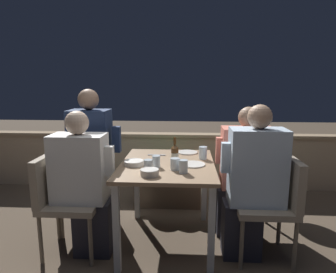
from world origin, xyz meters
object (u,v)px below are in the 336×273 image
at_px(person_white_polo, 84,184).
at_px(person_navy_jumper, 94,161).
at_px(chair_left_far, 75,178).
at_px(person_blue_shirt, 252,183).
at_px(person_coral_top, 242,172).
at_px(potted_plant, 272,166).
at_px(beer_bottle, 175,155).
at_px(chair_left_near, 62,193).
at_px(chair_right_far, 264,181).
at_px(chair_right_near, 276,197).

height_order(person_white_polo, person_navy_jumper, person_navy_jumper).
distance_m(chair_left_far, person_blue_shirt, 1.63).
bearing_deg(person_coral_top, potted_plant, 54.39).
relative_size(person_navy_jumper, beer_bottle, 5.69).
height_order(chair_left_near, person_blue_shirt, person_blue_shirt).
relative_size(chair_left_far, potted_plant, 1.06).
height_order(chair_left_near, person_white_polo, person_white_polo).
bearing_deg(chair_left_far, chair_right_far, 0.82).
height_order(chair_left_far, potted_plant, chair_left_far).
height_order(person_white_polo, person_coral_top, person_coral_top).
xyz_separation_m(person_navy_jumper, person_coral_top, (1.39, 0.03, -0.09)).
bearing_deg(potted_plant, chair_left_near, -152.68).
xyz_separation_m(person_navy_jumper, chair_right_near, (1.59, -0.35, -0.17)).
bearing_deg(person_coral_top, person_navy_jumper, -178.94).
bearing_deg(potted_plant, chair_right_far, -111.62).
relative_size(chair_left_far, person_blue_shirt, 0.67).
distance_m(chair_right_far, person_coral_top, 0.22).
bearing_deg(person_navy_jumper, chair_right_near, -12.48).
height_order(person_white_polo, chair_left_far, person_white_polo).
relative_size(chair_left_near, beer_bottle, 3.51).
bearing_deg(person_navy_jumper, chair_left_near, -113.53).
xyz_separation_m(chair_left_near, person_white_polo, (0.20, 0.00, 0.09)).
bearing_deg(person_white_polo, person_coral_top, 16.87).
bearing_deg(person_blue_shirt, potted_plant, 66.31).
relative_size(chair_left_far, beer_bottle, 3.51).
distance_m(person_blue_shirt, potted_plant, 1.10).
bearing_deg(chair_right_far, chair_right_near, -89.21).
height_order(chair_left_near, person_coral_top, person_coral_top).
height_order(person_white_polo, person_blue_shirt, person_blue_shirt).
bearing_deg(person_navy_jumper, chair_right_far, 0.92).
relative_size(beer_bottle, potted_plant, 0.30).
xyz_separation_m(person_navy_jumper, chair_right_far, (1.59, 0.03, -0.17)).
distance_m(person_coral_top, potted_plant, 0.78).
distance_m(person_white_polo, person_navy_jumper, 0.40).
bearing_deg(chair_left_far, person_navy_jumper, 0.00).
relative_size(chair_left_far, person_navy_jumper, 0.62).
bearing_deg(chair_right_near, chair_left_far, 168.84).
relative_size(person_white_polo, chair_right_far, 1.43).
distance_m(chair_right_near, person_blue_shirt, 0.23).
bearing_deg(potted_plant, person_coral_top, -125.61).
relative_size(chair_right_near, beer_bottle, 3.51).
xyz_separation_m(chair_left_far, beer_bottle, (0.96, -0.25, 0.31)).
height_order(chair_left_far, person_navy_jumper, person_navy_jumper).
bearing_deg(person_coral_top, chair_right_far, 0.00).
distance_m(person_white_polo, potted_plant, 2.08).
distance_m(person_navy_jumper, potted_plant, 1.96).
relative_size(person_blue_shirt, potted_plant, 1.59).
bearing_deg(chair_right_far, chair_left_far, -179.18).
xyz_separation_m(person_white_polo, chair_right_near, (1.56, 0.03, -0.09)).
bearing_deg(person_white_polo, chair_left_far, 120.34).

